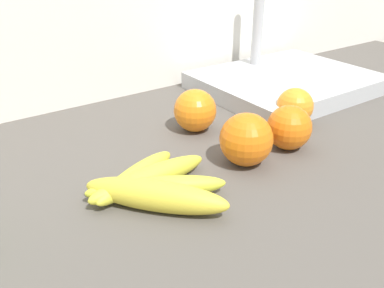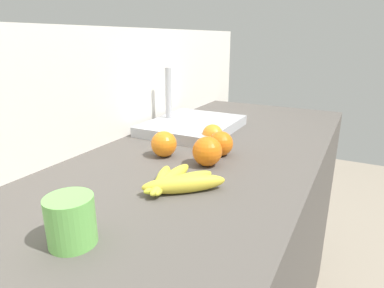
{
  "view_description": "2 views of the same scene",
  "coord_description": "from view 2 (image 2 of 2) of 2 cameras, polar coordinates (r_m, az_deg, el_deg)",
  "views": [
    {
      "loc": [
        -0.34,
        -0.47,
        1.25
      ],
      "look_at": [
        -0.02,
        -0.01,
        0.97
      ],
      "focal_mm": 38.99,
      "sensor_mm": 36.0,
      "label": 1
    },
    {
      "loc": [
        -0.72,
        -0.41,
        1.27
      ],
      "look_at": [
        0.02,
        -0.02,
        0.99
      ],
      "focal_mm": 30.84,
      "sensor_mm": 36.0,
      "label": 2
    }
  ],
  "objects": [
    {
      "name": "banana_bunch",
      "position": [
        0.78,
        -2.78,
        -6.48
      ],
      "size": [
        0.19,
        0.2,
        0.04
      ],
      "color": "gold",
      "rests_on": "counter"
    },
    {
      "name": "wall_back",
      "position": [
        1.22,
        -16.99,
        -13.16
      ],
      "size": [
        2.35,
        0.06,
        1.3
      ],
      "primitive_type": "cube",
      "color": "silver",
      "rests_on": "ground"
    },
    {
      "name": "orange_far_right",
      "position": [
        0.98,
        -4.88,
        0.0
      ],
      "size": [
        0.08,
        0.08,
        0.08
      ],
      "primitive_type": "sphere",
      "color": "orange",
      "rests_on": "counter"
    },
    {
      "name": "orange_back_left",
      "position": [
        0.99,
        4.99,
        0.08
      ],
      "size": [
        0.07,
        0.07,
        0.07
      ],
      "primitive_type": "sphere",
      "color": "orange",
      "rests_on": "counter"
    },
    {
      "name": "orange_center",
      "position": [
        1.09,
        3.57,
        1.64
      ],
      "size": [
        0.07,
        0.07,
        0.07
      ],
      "primitive_type": "sphere",
      "color": "orange",
      "rests_on": "counter"
    },
    {
      "name": "mug",
      "position": [
        0.61,
        -20.21,
        -12.34
      ],
      "size": [
        0.08,
        0.08,
        0.09
      ],
      "primitive_type": "cylinder",
      "color": "#6FBF56",
      "rests_on": "counter"
    },
    {
      "name": "orange_front",
      "position": [
        0.91,
        2.66,
        -1.27
      ],
      "size": [
        0.08,
        0.08,
        0.08
      ],
      "primitive_type": "sphere",
      "color": "orange",
      "rests_on": "counter"
    },
    {
      "name": "sink_basin",
      "position": [
        1.27,
        0.0,
        3.35
      ],
      "size": [
        0.37,
        0.3,
        0.23
      ],
      "color": "#B7BABF",
      "rests_on": "counter"
    }
  ]
}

